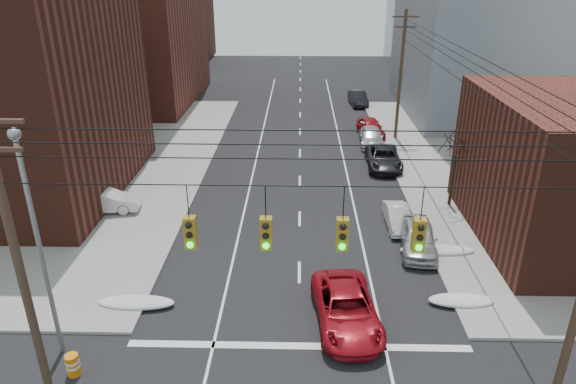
{
  "coord_description": "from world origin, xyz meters",
  "views": [
    {
      "loc": [
        -0.06,
        -10.06,
        14.19
      ],
      "look_at": [
        -0.65,
        15.25,
        3.0
      ],
      "focal_mm": 32.0,
      "sensor_mm": 36.0,
      "label": 1
    }
  ],
  "objects_px": {
    "red_pickup": "(346,309)",
    "parked_car_a": "(418,237)",
    "lot_car_a": "(104,201)",
    "lot_car_b": "(115,143)",
    "parked_car_b": "(398,217)",
    "construction_barrel": "(73,365)",
    "parked_car_f": "(358,98)",
    "lot_car_d": "(71,172)",
    "parked_car_e": "(371,127)",
    "parked_car_c": "(384,158)",
    "parked_car_d": "(371,137)"
  },
  "relations": [
    {
      "from": "parked_car_a",
      "to": "parked_car_e",
      "type": "relative_size",
      "value": 0.99
    },
    {
      "from": "lot_car_a",
      "to": "red_pickup",
      "type": "bearing_deg",
      "value": -132.92
    },
    {
      "from": "parked_car_c",
      "to": "lot_car_b",
      "type": "height_order",
      "value": "lot_car_b"
    },
    {
      "from": "construction_barrel",
      "to": "lot_car_d",
      "type": "bearing_deg",
      "value": 112.63
    },
    {
      "from": "red_pickup",
      "to": "parked_car_a",
      "type": "bearing_deg",
      "value": 49.95
    },
    {
      "from": "parked_car_b",
      "to": "parked_car_f",
      "type": "xyz_separation_m",
      "value": [
        0.6,
        29.16,
        0.15
      ]
    },
    {
      "from": "parked_car_c",
      "to": "lot_car_d",
      "type": "relative_size",
      "value": 1.46
    },
    {
      "from": "parked_car_d",
      "to": "lot_car_d",
      "type": "relative_size",
      "value": 1.32
    },
    {
      "from": "parked_car_b",
      "to": "lot_car_a",
      "type": "bearing_deg",
      "value": 175.12
    },
    {
      "from": "lot_car_a",
      "to": "parked_car_e",
      "type": "bearing_deg",
      "value": -54.73
    },
    {
      "from": "parked_car_e",
      "to": "parked_car_d",
      "type": "bearing_deg",
      "value": -103.27
    },
    {
      "from": "parked_car_e",
      "to": "lot_car_a",
      "type": "height_order",
      "value": "parked_car_e"
    },
    {
      "from": "parked_car_c",
      "to": "lot_car_b",
      "type": "xyz_separation_m",
      "value": [
        -21.56,
        2.63,
        0.15
      ]
    },
    {
      "from": "parked_car_c",
      "to": "parked_car_e",
      "type": "bearing_deg",
      "value": 91.8
    },
    {
      "from": "red_pickup",
      "to": "parked_car_a",
      "type": "distance_m",
      "value": 7.73
    },
    {
      "from": "red_pickup",
      "to": "lot_car_a",
      "type": "height_order",
      "value": "lot_car_a"
    },
    {
      "from": "red_pickup",
      "to": "parked_car_c",
      "type": "distance_m",
      "value": 19.48
    },
    {
      "from": "parked_car_f",
      "to": "lot_car_d",
      "type": "height_order",
      "value": "parked_car_f"
    },
    {
      "from": "parked_car_a",
      "to": "lot_car_b",
      "type": "distance_m",
      "value": 26.41
    },
    {
      "from": "lot_car_a",
      "to": "construction_barrel",
      "type": "distance_m",
      "value": 14.23
    },
    {
      "from": "parked_car_e",
      "to": "lot_car_b",
      "type": "distance_m",
      "value": 22.2
    },
    {
      "from": "parked_car_a",
      "to": "lot_car_a",
      "type": "bearing_deg",
      "value": 174.37
    },
    {
      "from": "parked_car_a",
      "to": "red_pickup",
      "type": "bearing_deg",
      "value": -117.64
    },
    {
      "from": "parked_car_c",
      "to": "parked_car_e",
      "type": "distance_m",
      "value": 7.93
    },
    {
      "from": "parked_car_b",
      "to": "parked_car_a",
      "type": "bearing_deg",
      "value": -77.94
    },
    {
      "from": "parked_car_a",
      "to": "lot_car_d",
      "type": "distance_m",
      "value": 24.4
    },
    {
      "from": "red_pickup",
      "to": "lot_car_b",
      "type": "xyz_separation_m",
      "value": [
        -17.17,
        21.62,
        0.14
      ]
    },
    {
      "from": "lot_car_b",
      "to": "parked_car_b",
      "type": "bearing_deg",
      "value": -122.31
    },
    {
      "from": "lot_car_b",
      "to": "construction_barrel",
      "type": "height_order",
      "value": "lot_car_b"
    },
    {
      "from": "parked_car_b",
      "to": "parked_car_c",
      "type": "distance_m",
      "value": 9.91
    },
    {
      "from": "parked_car_b",
      "to": "lot_car_b",
      "type": "height_order",
      "value": "lot_car_b"
    },
    {
      "from": "parked_car_a",
      "to": "parked_car_b",
      "type": "relative_size",
      "value": 1.23
    },
    {
      "from": "lot_car_a",
      "to": "lot_car_b",
      "type": "distance_m",
      "value": 11.54
    },
    {
      "from": "parked_car_f",
      "to": "lot_car_d",
      "type": "xyz_separation_m",
      "value": [
        -22.68,
        -22.86,
        0.01
      ]
    },
    {
      "from": "red_pickup",
      "to": "parked_car_f",
      "type": "relative_size",
      "value": 1.18
    },
    {
      "from": "parked_car_b",
      "to": "lot_car_a",
      "type": "distance_m",
      "value": 17.96
    },
    {
      "from": "parked_car_d",
      "to": "red_pickup",
      "type": "bearing_deg",
      "value": -96.57
    },
    {
      "from": "lot_car_d",
      "to": "construction_barrel",
      "type": "xyz_separation_m",
      "value": [
        7.78,
        -18.65,
        -0.32
      ]
    },
    {
      "from": "parked_car_f",
      "to": "construction_barrel",
      "type": "xyz_separation_m",
      "value": [
        -14.9,
        -41.52,
        -0.31
      ]
    },
    {
      "from": "red_pickup",
      "to": "parked_car_b",
      "type": "xyz_separation_m",
      "value": [
        3.78,
        9.09,
        -0.15
      ]
    },
    {
      "from": "parked_car_e",
      "to": "lot_car_d",
      "type": "distance_m",
      "value": 25.44
    },
    {
      "from": "parked_car_a",
      "to": "parked_car_e",
      "type": "xyz_separation_m",
      "value": [
        0.0,
        20.55,
        0.01
      ]
    },
    {
      "from": "parked_car_a",
      "to": "lot_car_a",
      "type": "height_order",
      "value": "lot_car_a"
    },
    {
      "from": "lot_car_d",
      "to": "parked_car_a",
      "type": "bearing_deg",
      "value": -130.82
    },
    {
      "from": "parked_car_a",
      "to": "parked_car_b",
      "type": "distance_m",
      "value": 2.8
    },
    {
      "from": "lot_car_b",
      "to": "lot_car_d",
      "type": "xyz_separation_m",
      "value": [
        -1.12,
        -6.23,
        -0.12
      ]
    },
    {
      "from": "lot_car_b",
      "to": "parked_car_e",
      "type": "bearing_deg",
      "value": -77.62
    },
    {
      "from": "parked_car_b",
      "to": "parked_car_e",
      "type": "xyz_separation_m",
      "value": [
        0.6,
        17.83,
        0.18
      ]
    },
    {
      "from": "red_pickup",
      "to": "parked_car_e",
      "type": "bearing_deg",
      "value": 75.26
    },
    {
      "from": "parked_car_c",
      "to": "lot_car_a",
      "type": "distance_m",
      "value": 20.37
    }
  ]
}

